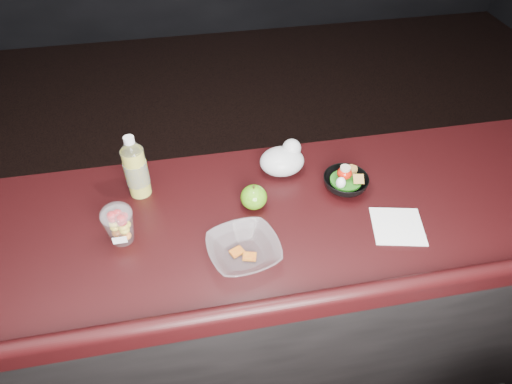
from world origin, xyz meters
TOP-DOWN VIEW (x-y plane):
  - room_shell at (0.00, 0.00)m, footprint 8.00×8.00m
  - counter at (0.00, 0.30)m, footprint 4.06×0.71m
  - lemonade_bottle at (-0.30, 0.49)m, footprint 0.08×0.08m
  - fruit_cup at (-0.35, 0.28)m, footprint 0.10×0.10m
  - green_apple at (0.07, 0.35)m, footprint 0.09×0.09m
  - plastic_bag at (0.21, 0.51)m, footprint 0.16×0.13m
  - snack_bowl at (0.40, 0.38)m, footprint 0.16×0.16m
  - takeout_bowl at (0.01, 0.15)m, footprint 0.25×0.25m
  - paper_napkin at (0.51, 0.17)m, footprint 0.19×0.19m

SIDE VIEW (x-z plane):
  - counter at x=0.00m, z-range 0.00..1.02m
  - paper_napkin at x=0.51m, z-range 1.02..1.02m
  - takeout_bowl at x=0.01m, z-range 1.02..1.07m
  - snack_bowl at x=0.40m, z-range 1.01..1.09m
  - green_apple at x=0.07m, z-range 1.01..1.11m
  - plastic_bag at x=0.21m, z-range 1.01..1.13m
  - fruit_cup at x=-0.35m, z-range 1.02..1.16m
  - lemonade_bottle at x=-0.30m, z-range 1.00..1.24m
  - room_shell at x=0.00m, z-range -2.17..5.83m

